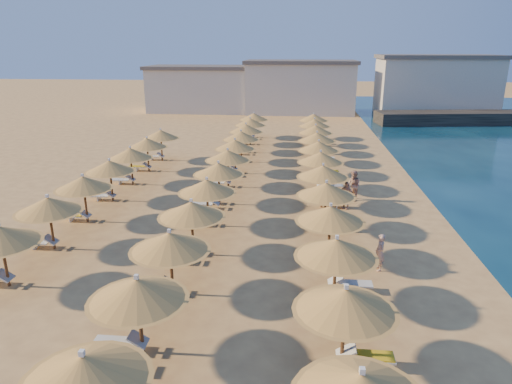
# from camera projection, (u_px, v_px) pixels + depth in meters

# --- Properties ---
(ground) EXTENTS (220.00, 220.00, 0.00)m
(ground) POSITION_uv_depth(u_px,v_px,m) (260.00, 242.00, 22.33)
(ground) COLOR #E2AE63
(ground) RESTS_ON ground
(jetty) EXTENTS (30.26, 8.11, 1.50)m
(jetty) POSITION_uv_depth(u_px,v_px,m) (497.00, 118.00, 56.46)
(jetty) COLOR black
(jetty) RESTS_ON ground
(hotel_blocks) EXTENTS (48.05, 10.64, 8.10)m
(hotel_blocks) POSITION_uv_depth(u_px,v_px,m) (318.00, 87.00, 64.38)
(hotel_blocks) COLOR beige
(hotel_blocks) RESTS_ON ground
(parasol_row_east) EXTENTS (3.10, 42.08, 2.71)m
(parasol_row_east) POSITION_uv_depth(u_px,v_px,m) (322.00, 165.00, 28.23)
(parasol_row_east) COLOR brown
(parasol_row_east) RESTS_ON ground
(parasol_row_west) EXTENTS (3.10, 42.08, 2.71)m
(parasol_row_west) POSITION_uv_depth(u_px,v_px,m) (223.00, 162.00, 28.78)
(parasol_row_west) COLOR brown
(parasol_row_west) RESTS_ON ground
(parasol_row_inland) EXTENTS (3.10, 24.36, 2.71)m
(parasol_row_inland) POSITION_uv_depth(u_px,v_px,m) (110.00, 167.00, 27.70)
(parasol_row_inland) COLOR brown
(parasol_row_inland) RESTS_ON ground
(loungers) EXTENTS (15.99, 39.53, 0.66)m
(loungers) POSITION_uv_depth(u_px,v_px,m) (244.00, 193.00, 28.74)
(loungers) COLOR white
(loungers) RESTS_ON ground
(beachgoer_a) EXTENTS (0.47, 0.65, 1.63)m
(beachgoer_a) POSITION_uv_depth(u_px,v_px,m) (380.00, 252.00, 19.35)
(beachgoer_a) COLOR tan
(beachgoer_a) RESTS_ON ground
(beachgoer_b) EXTENTS (1.08, 1.16, 1.91)m
(beachgoer_b) POSITION_uv_depth(u_px,v_px,m) (354.00, 186.00, 28.12)
(beachgoer_b) COLOR tan
(beachgoer_b) RESTS_ON ground
(beachgoer_c) EXTENTS (1.04, 0.80, 1.65)m
(beachgoer_c) POSITION_uv_depth(u_px,v_px,m) (346.00, 195.00, 26.76)
(beachgoer_c) COLOR tan
(beachgoer_c) RESTS_ON ground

